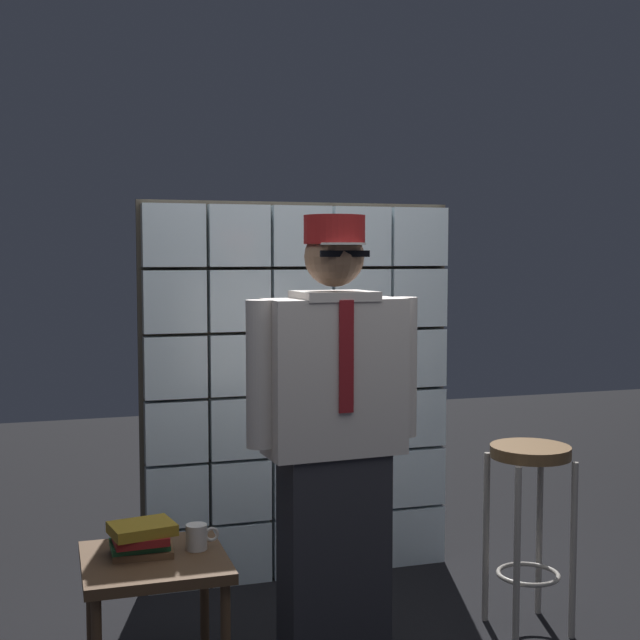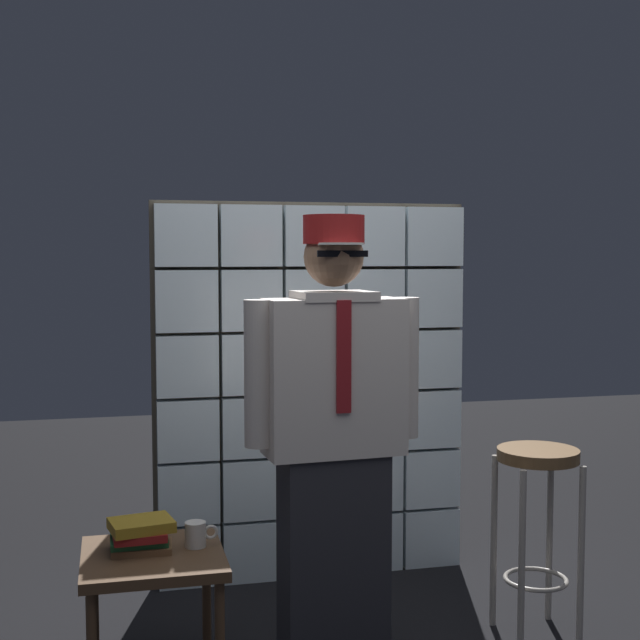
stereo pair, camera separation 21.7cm
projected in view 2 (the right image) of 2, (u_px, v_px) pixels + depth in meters
name	position (u px, v px, depth m)	size (l,w,h in m)	color
glass_block_wall	(313.00, 393.00, 4.34)	(1.58, 0.10, 1.89)	silver
standing_person	(334.00, 435.00, 3.36)	(0.70, 0.31, 1.76)	#28282D
bar_stool	(537.00, 497.00, 3.67)	(0.34, 0.34, 0.80)	brown
side_table	(153.00, 570.00, 3.25)	(0.52, 0.52, 0.50)	#513823
book_stack	(141.00, 535.00, 3.26)	(0.25, 0.21, 0.12)	brown
coffee_mug	(196.00, 534.00, 3.31)	(0.13, 0.08, 0.09)	silver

